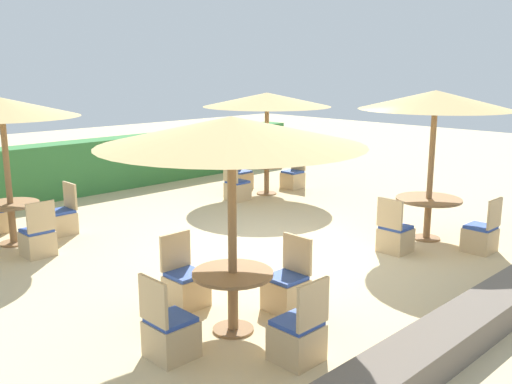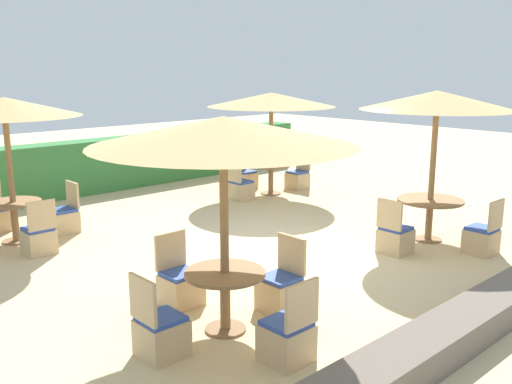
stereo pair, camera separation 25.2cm
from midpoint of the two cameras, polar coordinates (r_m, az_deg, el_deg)
ground_plane at (r=9.63m, az=1.76°, el=-5.79°), size 40.00×40.00×0.00m
hedge_row at (r=14.45m, az=-16.63°, el=2.47°), size 13.00×0.70×1.27m
stone_border at (r=7.66m, az=22.35°, el=-10.26°), size 10.00×0.56×0.35m
parasol_back_right at (r=13.45m, az=0.56°, el=9.19°), size 3.00×3.00×2.41m
round_table_back_right at (r=13.66m, az=0.54°, el=2.00°), size 0.92×0.92×0.71m
patio_chair_back_right_north at (r=14.36m, az=-2.08°, el=1.41°), size 0.46×0.46×0.93m
patio_chair_back_right_east at (r=14.37m, az=3.22°, el=1.41°), size 0.46×0.46×0.93m
patio_chair_back_right_west at (r=13.09m, az=-2.47°, el=0.31°), size 0.46×0.46×0.93m
parasol_back_left at (r=10.43m, az=-24.77°, el=7.63°), size 2.53×2.53×2.51m
round_table_back_left at (r=10.70m, az=-23.90°, el=-1.96°), size 0.94×0.94×0.73m
patio_chair_back_left_south at (r=9.95m, az=-21.66°, el=-4.50°), size 0.46×0.46×0.93m
patio_chair_back_left_east at (r=11.09m, az=-19.47°, el=-2.64°), size 0.46×0.46×0.93m
parasol_front_right at (r=10.20m, az=16.83°, el=8.74°), size 2.60×2.60×2.62m
round_table_front_right at (r=10.47m, az=16.20°, el=-1.38°), size 1.14×1.14×0.75m
patio_chair_front_right_south at (r=10.11m, az=20.90°, el=-4.18°), size 0.46×0.46×0.93m
patio_chair_front_right_west at (r=9.69m, az=12.99°, el=-4.38°), size 0.46×0.46×0.93m
parasol_front_left at (r=6.20m, az=-3.65°, el=6.01°), size 2.94×2.94×2.49m
round_table_front_left at (r=6.64m, az=-3.44°, el=-9.45°), size 0.93×0.93×0.72m
patio_chair_front_left_west at (r=6.26m, az=-9.78°, el=-13.83°), size 0.46×0.46×0.93m
patio_chair_front_left_north at (r=7.47m, az=-8.05°, el=-9.28°), size 0.46×0.46×0.93m
patio_chair_front_left_south at (r=6.11m, az=3.01°, el=-14.33°), size 0.46×0.46×0.93m
patio_chair_front_left_east at (r=7.29m, az=2.08°, el=-9.73°), size 0.46×0.46×0.93m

